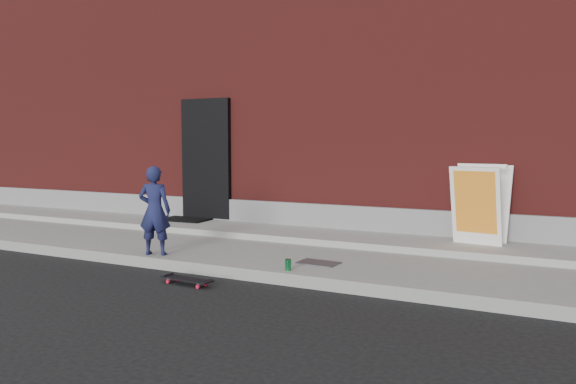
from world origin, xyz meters
The scene contains 10 objects.
ground centered at (0.00, 0.00, 0.00)m, with size 80.00×80.00×0.00m, color black.
sidewalk centered at (0.00, 1.50, 0.07)m, with size 20.00×3.00×0.15m, color slate.
apron centered at (0.00, 2.40, 0.20)m, with size 20.00×1.20×0.10m, color gray.
building centered at (0.00, 6.99, 2.50)m, with size 20.00×8.10×5.00m.
child centered at (-1.55, 0.20, 0.77)m, with size 0.45×0.30×1.24m, color #171B42.
skateboard centered at (-0.51, -0.48, 0.06)m, with size 0.69×0.24×0.08m.
pizza_sign centered at (2.43, 2.57, 0.83)m, with size 0.80×0.90×1.15m.
soda_can centered at (0.53, 0.16, 0.22)m, with size 0.08×0.08×0.14m, color #1A843E.
doormat centered at (-2.88, 2.70, 0.26)m, with size 0.91×0.74×0.03m, color black.
utility_plate centered at (0.70, 0.69, 0.16)m, with size 0.52×0.33×0.02m, color #515155.
Camera 1 is at (3.54, -5.85, 1.70)m, focal length 35.00 mm.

